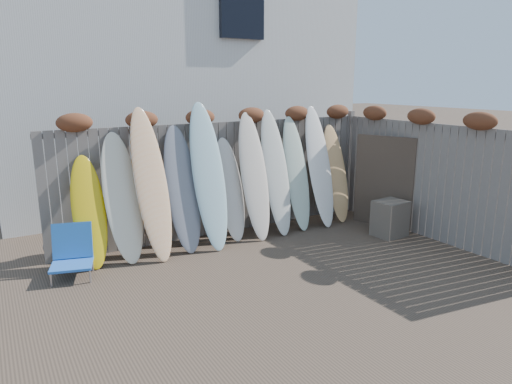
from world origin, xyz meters
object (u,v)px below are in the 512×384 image
wooden_crate (390,218)px  surfboard_0 (89,212)px  lattice_panel (384,182)px  beach_chair (72,253)px

wooden_crate → surfboard_0: (-4.84, 1.33, 0.50)m
lattice_panel → surfboard_0: lattice_panel is taller
surfboard_0 → beach_chair: bearing=-140.2°
wooden_crate → beach_chair: bearing=168.3°
wooden_crate → surfboard_0: surfboard_0 is taller
beach_chair → surfboard_0: surfboard_0 is taller
beach_chair → wooden_crate: size_ratio=1.14×
lattice_panel → beach_chair: bearing=153.8°
beach_chair → surfboard_0: bearing=38.6°
surfboard_0 → lattice_panel: bearing=-7.9°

